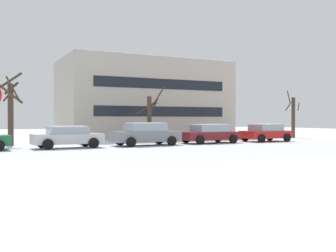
{
  "coord_description": "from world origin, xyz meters",
  "views": [
    {
      "loc": [
        -1.69,
        -14.69,
        1.76
      ],
      "look_at": [
        8.48,
        5.79,
        1.38
      ],
      "focal_mm": 41.7,
      "sensor_mm": 36.0,
      "label": 1
    }
  ],
  "objects": [
    {
      "name": "tree_far_right",
      "position": [
        25.54,
        13.29,
        2.05
      ],
      "size": [
        1.43,
        1.44,
        4.54
      ],
      "color": "#423326",
      "rests_on": "ground"
    },
    {
      "name": "tree_far_mid",
      "position": [
        0.46,
        13.43,
        2.52
      ],
      "size": [
        1.91,
        2.1,
        5.07
      ],
      "color": "#423326",
      "rests_on": "ground"
    },
    {
      "name": "ground_plane",
      "position": [
        0.0,
        0.0,
        0.0
      ],
      "size": [
        120.0,
        120.0,
        0.0
      ],
      "primitive_type": "plane",
      "color": "white"
    },
    {
      "name": "parked_car_red",
      "position": [
        19.17,
        9.71,
        0.72
      ],
      "size": [
        4.18,
        2.29,
        1.41
      ],
      "color": "red",
      "rests_on": "ground"
    },
    {
      "name": "parked_car_gray",
      "position": [
        8.67,
        9.54,
        0.78
      ],
      "size": [
        4.66,
        2.21,
        1.55
      ],
      "color": "slate",
      "rests_on": "ground"
    },
    {
      "name": "building_far_right",
      "position": [
        13.48,
        21.37,
        3.76
      ],
      "size": [
        15.94,
        9.07,
        7.53
      ],
      "color": "#B2A899",
      "rests_on": "ground"
    },
    {
      "name": "parked_car_maroon",
      "position": [
        13.92,
        9.82,
        0.73
      ],
      "size": [
        4.57,
        2.29,
        1.42
      ],
      "color": "maroon",
      "rests_on": "ground"
    },
    {
      "name": "road_surface",
      "position": [
        0.0,
        3.75,
        0.0
      ],
      "size": [
        80.0,
        9.49,
        0.0
      ],
      "color": "silver",
      "rests_on": "ground"
    },
    {
      "name": "parked_car_silver",
      "position": [
        3.42,
        9.5,
        0.7
      ],
      "size": [
        4.27,
        2.11,
        1.36
      ],
      "color": "silver",
      "rests_on": "ground"
    },
    {
      "name": "tree_far_left",
      "position": [
        10.69,
        13.47,
        2.0
      ],
      "size": [
        1.78,
        1.91,
        4.32
      ],
      "color": "#423326",
      "rests_on": "ground"
    }
  ]
}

